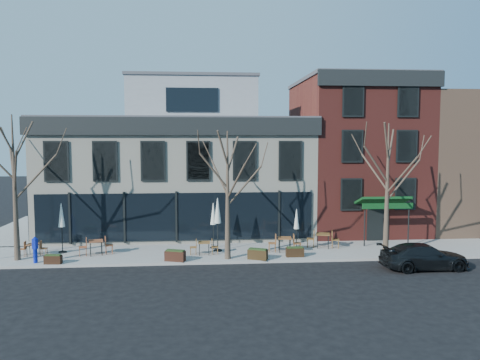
{
  "coord_description": "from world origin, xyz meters",
  "views": [
    {
      "loc": [
        1.56,
        -29.26,
        6.71
      ],
      "look_at": [
        4.18,
        2.0,
        4.01
      ],
      "focal_mm": 35.0,
      "sensor_mm": 36.0,
      "label": 1
    }
  ],
  "objects": [
    {
      "name": "cafe_set_5",
      "position": [
        8.94,
        -1.73,
        0.69
      ],
      "size": [
        2.06,
        0.99,
        1.05
      ],
      "color": "brown",
      "rests_on": "sidewalk_front"
    },
    {
      "name": "umbrella_0",
      "position": [
        -6.52,
        -1.71,
        2.19
      ],
      "size": [
        0.46,
        0.46,
        2.89
      ],
      "color": "black",
      "rests_on": "sidewalk_front"
    },
    {
      "name": "cafe_set_4",
      "position": [
        6.43,
        -2.58,
        0.68
      ],
      "size": [
        1.99,
        0.86,
        1.03
      ],
      "color": "brown",
      "rests_on": "sidewalk_front"
    },
    {
      "name": "tree_mid",
      "position": [
        3.01,
        -3.9,
        3.79
      ],
      "size": [
        3.5,
        3.55,
        7.04
      ],
      "color": "#382B21",
      "rests_on": "sidewalk_front"
    },
    {
      "name": "bg_building",
      "position": [
        23.0,
        6.0,
        5.0
      ],
      "size": [
        12.0,
        12.0,
        10.0
      ],
      "primitive_type": "cube",
      "color": "#8C664C",
      "rests_on": "ground"
    },
    {
      "name": "sidewalk_front",
      "position": [
        3.25,
        -2.15,
        0.07
      ],
      "size": [
        33.5,
        4.7,
        0.15
      ],
      "primitive_type": "cube",
      "color": "gray",
      "rests_on": "ground"
    },
    {
      "name": "planter_3",
      "position": [
        6.8,
        -3.77,
        0.43
      ],
      "size": [
        1.01,
        0.42,
        0.56
      ],
      "color": "black",
      "rests_on": "sidewalk_front"
    },
    {
      "name": "umbrella_4",
      "position": [
        7.16,
        -2.36,
        1.91
      ],
      "size": [
        0.4,
        0.4,
        2.49
      ],
      "color": "black",
      "rests_on": "sidewalk_front"
    },
    {
      "name": "umbrella_2",
      "position": [
        2.28,
        -1.3,
        2.1
      ],
      "size": [
        0.44,
        0.44,
        2.76
      ],
      "color": "black",
      "rests_on": "sidewalk_front"
    },
    {
      "name": "tree_corner",
      "position": [
        -8.49,
        -3.2,
        4.25
      ],
      "size": [
        3.93,
        3.98,
        7.92
      ],
      "color": "#382B21",
      "rests_on": "sidewalk_front"
    },
    {
      "name": "sidewalk_side",
      "position": [
        -11.25,
        6.0,
        0.07
      ],
      "size": [
        4.5,
        12.0,
        0.15
      ],
      "primitive_type": "cube",
      "color": "gray",
      "rests_on": "ground"
    },
    {
      "name": "cafe_set_0",
      "position": [
        -7.96,
        -2.34,
        0.58
      ],
      "size": [
        1.59,
        0.66,
        0.83
      ],
      "color": "brown",
      "rests_on": "sidewalk_front"
    },
    {
      "name": "tree_right",
      "position": [
        12.01,
        -3.9,
        4.02
      ],
      "size": [
        3.72,
        3.77,
        7.48
      ],
      "color": "#382B21",
      "rests_on": "sidewalk_front"
    },
    {
      "name": "planter_0",
      "position": [
        -6.3,
        -4.2,
        0.4
      ],
      "size": [
        0.92,
        0.43,
        0.5
      ],
      "color": "black",
      "rests_on": "sidewalk_front"
    },
    {
      "name": "ground",
      "position": [
        0.0,
        0.0,
        0.0
      ],
      "size": [
        120.0,
        120.0,
        0.0
      ],
      "primitive_type": "plane",
      "color": "black",
      "rests_on": "ground"
    },
    {
      "name": "corner_building",
      "position": [
        0.07,
        5.07,
        4.72
      ],
      "size": [
        18.39,
        10.39,
        11.1
      ],
      "color": "silver",
      "rests_on": "ground"
    },
    {
      "name": "umbrella_3",
      "position": [
        2.52,
        -2.03,
        2.38
      ],
      "size": [
        0.51,
        0.51,
        3.16
      ],
      "color": "black",
      "rests_on": "sidewalk_front"
    },
    {
      "name": "cafe_set_3",
      "position": [
        1.71,
        -2.84,
        0.6
      ],
      "size": [
        1.66,
        0.67,
        0.88
      ],
      "color": "brown",
      "rests_on": "sidewalk_front"
    },
    {
      "name": "parked_sedan",
      "position": [
        13.09,
        -6.28,
        0.66
      ],
      "size": [
        4.62,
        2.0,
        1.32
      ],
      "primitive_type": "imported",
      "rotation": [
        0.0,
        0.0,
        1.6
      ],
      "color": "black",
      "rests_on": "ground"
    },
    {
      "name": "planter_1",
      "position": [
        0.13,
        -4.17,
        0.45
      ],
      "size": [
        1.17,
        0.75,
        0.61
      ],
      "color": "black",
      "rests_on": "sidewalk_front"
    },
    {
      "name": "cafe_set_1",
      "position": [
        -4.45,
        -2.41,
        0.67
      ],
      "size": [
        1.98,
        0.94,
        1.01
      ],
      "color": "brown",
      "rests_on": "sidewalk_front"
    },
    {
      "name": "call_box",
      "position": [
        -7.29,
        -3.94,
        0.91
      ],
      "size": [
        0.3,
        0.28,
        1.43
      ],
      "color": "#0C1DA0",
      "rests_on": "sidewalk_front"
    },
    {
      "name": "planter_2",
      "position": [
        4.64,
        -4.2,
        0.45
      ],
      "size": [
        1.16,
        0.82,
        0.6
      ],
      "color": "#302210",
      "rests_on": "sidewalk_front"
    },
    {
      "name": "red_brick_building",
      "position": [
        13.0,
        4.98,
        5.64
      ],
      "size": [
        8.2,
        11.78,
        11.18
      ],
      "color": "maroon",
      "rests_on": "ground"
    }
  ]
}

